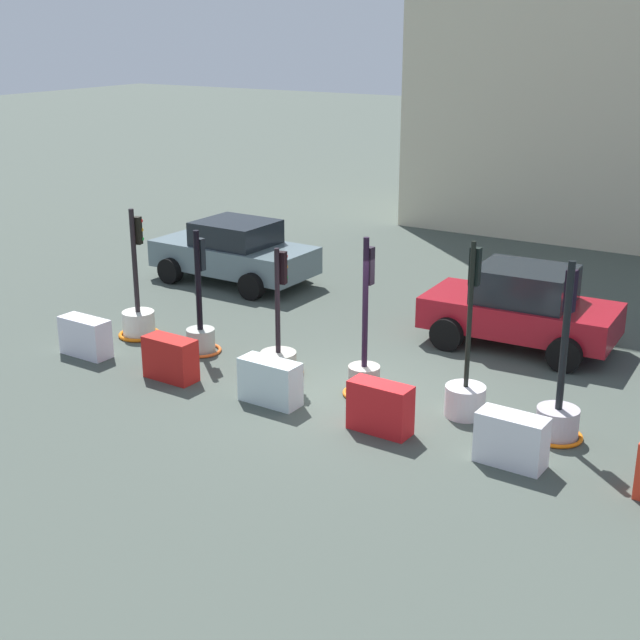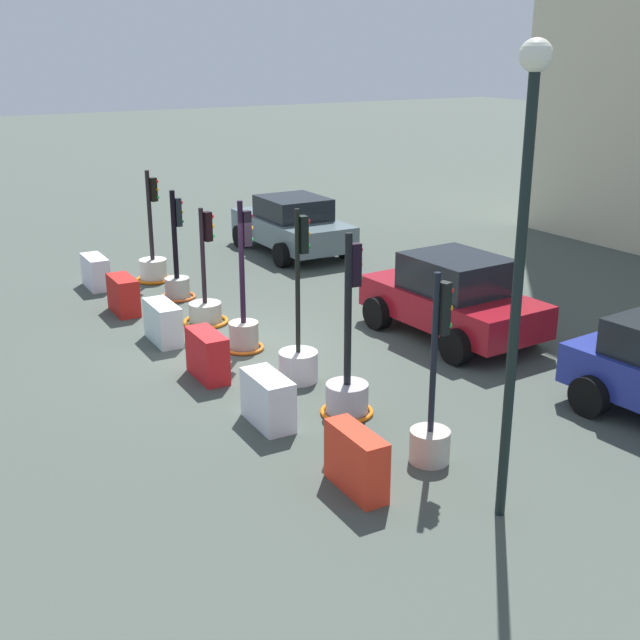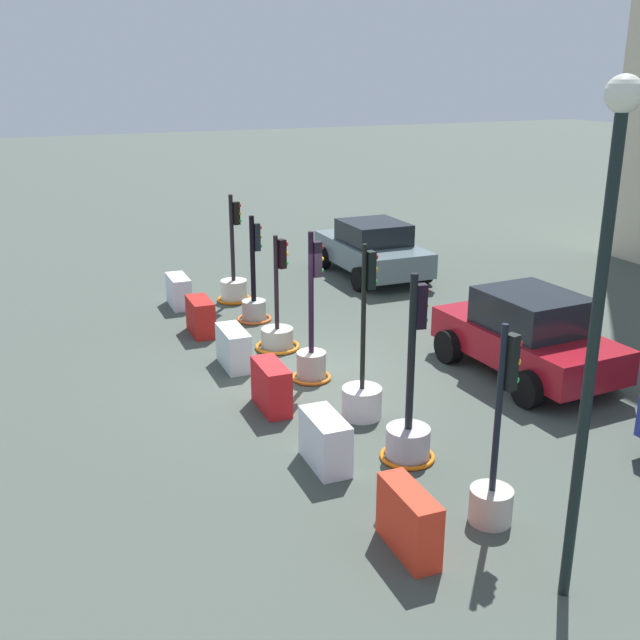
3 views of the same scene
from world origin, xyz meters
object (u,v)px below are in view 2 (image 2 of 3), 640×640
at_px(traffic_light_5, 348,386).
at_px(construction_barrier_1, 123,295).
at_px(traffic_light_0, 153,265).
at_px(construction_barrier_0, 96,272).
at_px(traffic_light_1, 177,279).
at_px(car_grey_saloon, 292,225).
at_px(construction_barrier_3, 207,355).
at_px(construction_barrier_4, 268,400).
at_px(traffic_light_6, 431,425).
at_px(car_red_compact, 453,297).
at_px(traffic_light_3, 244,324).
at_px(traffic_light_2, 206,307).
at_px(traffic_light_4, 299,353).
at_px(construction_barrier_5, 356,461).
at_px(construction_barrier_2, 163,323).
at_px(street_lamp_post, 523,225).

height_order(traffic_light_5, construction_barrier_1, traffic_light_5).
relative_size(traffic_light_0, construction_barrier_0, 2.50).
distance_m(traffic_light_1, car_grey_saloon, 5.12).
bearing_deg(traffic_light_0, construction_barrier_3, -12.41).
height_order(traffic_light_5, construction_barrier_0, traffic_light_5).
bearing_deg(construction_barrier_4, construction_barrier_3, -179.26).
height_order(traffic_light_6, car_red_compact, traffic_light_6).
bearing_deg(traffic_light_3, traffic_light_2, 179.58).
distance_m(construction_barrier_4, car_grey_saloon, 11.18).
relative_size(traffic_light_5, car_grey_saloon, 0.70).
height_order(traffic_light_4, construction_barrier_1, traffic_light_4).
height_order(construction_barrier_0, construction_barrier_5, construction_barrier_5).
bearing_deg(car_red_compact, construction_barrier_2, -118.33).
height_order(traffic_light_6, construction_barrier_1, traffic_light_6).
bearing_deg(construction_barrier_4, construction_barrier_0, -179.95).
distance_m(construction_barrier_1, car_red_compact, 7.16).
bearing_deg(traffic_light_5, traffic_light_4, 179.00).
relative_size(traffic_light_1, construction_barrier_3, 2.36).
height_order(traffic_light_4, construction_barrier_3, traffic_light_4).
height_order(traffic_light_4, street_lamp_post, street_lamp_post).
bearing_deg(traffic_light_3, traffic_light_5, 1.65).
relative_size(traffic_light_5, construction_barrier_0, 2.69).
xyz_separation_m(traffic_light_5, car_grey_saloon, (-9.85, 4.57, 0.31)).
distance_m(traffic_light_2, traffic_light_4, 3.75).
bearing_deg(street_lamp_post, construction_barrier_3, -167.78).
xyz_separation_m(traffic_light_2, construction_barrier_0, (-3.87, -1.18, 0.02)).
distance_m(traffic_light_6, street_lamp_post, 3.51).
bearing_deg(traffic_light_5, traffic_light_2, -179.07).
bearing_deg(construction_barrier_2, traffic_light_1, 152.58).
bearing_deg(construction_barrier_3, traffic_light_5, 26.86).
bearing_deg(construction_barrier_3, traffic_light_6, 17.63).
relative_size(traffic_light_0, construction_barrier_4, 2.58).
bearing_deg(construction_barrier_1, traffic_light_1, 106.78).
bearing_deg(car_red_compact, construction_barrier_5, -51.16).
bearing_deg(car_grey_saloon, construction_barrier_1, -63.82).
xyz_separation_m(traffic_light_0, car_grey_saloon, (-0.75, 4.42, 0.38)).
height_order(traffic_light_0, traffic_light_5, traffic_light_5).
relative_size(car_red_compact, street_lamp_post, 0.69).
height_order(traffic_light_2, construction_barrier_5, traffic_light_2).
distance_m(traffic_light_2, traffic_light_6, 7.29).
distance_m(traffic_light_3, construction_barrier_4, 3.38).
height_order(construction_barrier_3, car_grey_saloon, car_grey_saloon).
distance_m(traffic_light_0, construction_barrier_3, 6.71).
xyz_separation_m(traffic_light_1, construction_barrier_4, (7.05, -1.36, -0.05)).
xyz_separation_m(traffic_light_1, construction_barrier_5, (9.43, -1.31, -0.03)).
relative_size(car_grey_saloon, street_lamp_post, 0.74).
bearing_deg(traffic_light_1, construction_barrier_1, -73.22).
bearing_deg(construction_barrier_5, traffic_light_1, 172.10).
height_order(traffic_light_1, car_grey_saloon, traffic_light_1).
bearing_deg(construction_barrier_2, car_grey_saloon, 131.21).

